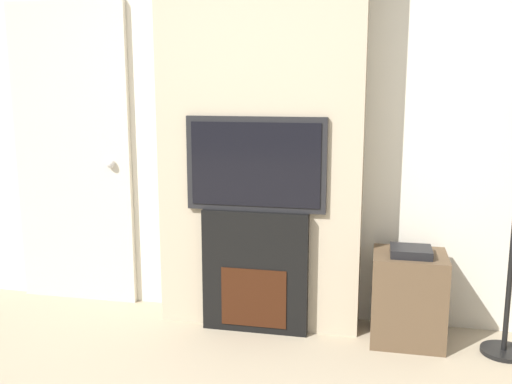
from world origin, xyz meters
name	(u,v)px	position (x,y,z in m)	size (l,w,h in m)	color
wall_back	(266,114)	(0.00, 2.03, 1.35)	(6.00, 0.06, 2.70)	silver
chimney_breast	(261,116)	(0.00, 1.86, 1.35)	(1.28, 0.29, 2.70)	tan
fireplace	(256,271)	(0.00, 1.71, 0.39)	(0.66, 0.15, 0.78)	black
television	(256,164)	(0.00, 1.71, 1.06)	(0.86, 0.07, 0.58)	black
media_stand	(408,296)	(0.93, 1.74, 0.28)	(0.43, 0.38, 0.60)	brown
entry_door	(73,156)	(-1.37, 1.97, 1.05)	(0.87, 0.09, 2.10)	beige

